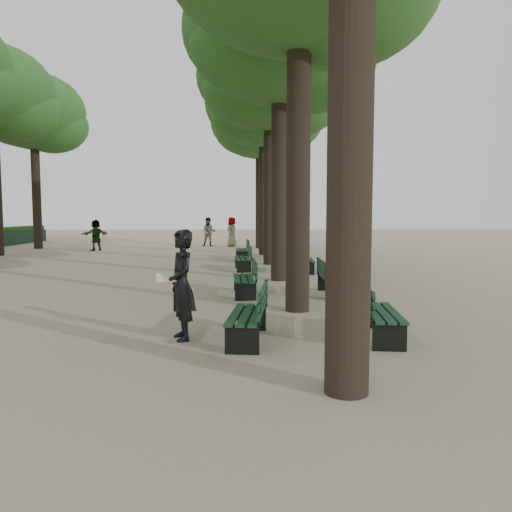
{
  "coord_description": "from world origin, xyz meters",
  "views": [
    {
      "loc": [
        0.25,
        -7.68,
        2.1
      ],
      "look_at": [
        0.6,
        3.0,
        1.2
      ],
      "focal_mm": 35.0,
      "sensor_mm": 36.0,
      "label": 1
    }
  ],
  "objects": [
    {
      "name": "pedestrian_a",
      "position": [
        -1.75,
        24.86,
        0.93
      ],
      "size": [
        0.91,
        0.39,
        1.86
      ],
      "primitive_type": "imported",
      "rotation": [
        0.0,
        0.0,
        6.26
      ],
      "color": "#262628",
      "rests_on": "ground"
    },
    {
      "name": "tree_central_5",
      "position": [
        1.5,
        23.0,
        7.65
      ],
      "size": [
        6.0,
        6.0,
        9.95
      ],
      "color": "#33261C",
      "rests_on": "ground"
    },
    {
      "name": "bench_left_1",
      "position": [
        0.37,
        5.07,
        0.27
      ],
      "size": [
        0.62,
        1.81,
        0.92
      ],
      "color": "black",
      "rests_on": "ground"
    },
    {
      "name": "pedestrian_e",
      "position": [
        -8.0,
        21.21,
        0.89
      ],
      "size": [
        1.41,
        1.42,
        1.78
      ],
      "primitive_type": "imported",
      "rotation": [
        0.0,
        0.0,
        3.93
      ],
      "color": "#262628",
      "rests_on": "ground"
    },
    {
      "name": "tree_central_3",
      "position": [
        1.5,
        13.0,
        7.65
      ],
      "size": [
        6.0,
        6.0,
        9.95
      ],
      "color": "#33261C",
      "rests_on": "ground"
    },
    {
      "name": "tree_central_2",
      "position": [
        1.5,
        8.0,
        7.65
      ],
      "size": [
        6.0,
        6.0,
        9.95
      ],
      "color": "#33261C",
      "rests_on": "ground"
    },
    {
      "name": "bench_left_0",
      "position": [
        0.37,
        0.42,
        0.27
      ],
      "size": [
        0.77,
        1.85,
        0.92
      ],
      "color": "black",
      "rests_on": "ground"
    },
    {
      "name": "bench_right_2",
      "position": [
        2.63,
        10.17,
        0.27
      ],
      "size": [
        0.68,
        1.83,
        0.92
      ],
      "color": "black",
      "rests_on": "ground"
    },
    {
      "name": "bench_left_3",
      "position": [
        0.37,
        15.28,
        0.27
      ],
      "size": [
        0.65,
        1.82,
        0.92
      ],
      "color": "black",
      "rests_on": "ground"
    },
    {
      "name": "pedestrian_c",
      "position": [
        2.84,
        23.4,
        0.9
      ],
      "size": [
        1.05,
        0.95,
        1.81
      ],
      "primitive_type": "imported",
      "rotation": [
        0.0,
        0.0,
        3.83
      ],
      "color": "#262628",
      "rests_on": "ground"
    },
    {
      "name": "pedestrian_b",
      "position": [
        4.25,
        23.87,
        0.83
      ],
      "size": [
        0.72,
        1.12,
        1.67
      ],
      "primitive_type": "imported",
      "rotation": [
        0.0,
        0.0,
        1.96
      ],
      "color": "#262628",
      "rests_on": "ground"
    },
    {
      "name": "man_with_map",
      "position": [
        -0.72,
        0.59,
        0.93
      ],
      "size": [
        0.74,
        0.82,
        1.85
      ],
      "color": "black",
      "rests_on": "ground"
    },
    {
      "name": "pedestrian_d",
      "position": [
        -0.25,
        24.57,
        0.95
      ],
      "size": [
        0.59,
        0.99,
        1.89
      ],
      "primitive_type": "imported",
      "rotation": [
        0.0,
        0.0,
        4.47
      ],
      "color": "#262628",
      "rests_on": "ground"
    },
    {
      "name": "bench_right_0",
      "position": [
        2.63,
        0.52,
        0.27
      ],
      "size": [
        0.77,
        1.85,
        0.92
      ],
      "color": "black",
      "rests_on": "ground"
    },
    {
      "name": "bench_left_2",
      "position": [
        0.37,
        10.88,
        0.27
      ],
      "size": [
        0.65,
        1.82,
        0.92
      ],
      "color": "black",
      "rests_on": "ground"
    },
    {
      "name": "bench_right_1",
      "position": [
        2.63,
        5.06,
        0.27
      ],
      "size": [
        0.63,
        1.82,
        0.92
      ],
      "color": "black",
      "rests_on": "ground"
    },
    {
      "name": "ground",
      "position": [
        0.0,
        0.0,
        0.0
      ],
      "size": [
        120.0,
        120.0,
        0.0
      ],
      "primitive_type": "plane",
      "color": "tan",
      "rests_on": "ground"
    },
    {
      "name": "bench_right_3",
      "position": [
        2.63,
        15.94,
        0.27
      ],
      "size": [
        0.69,
        1.83,
        0.92
      ],
      "color": "black",
      "rests_on": "ground"
    },
    {
      "name": "tree_central_4",
      "position": [
        1.5,
        18.0,
        7.65
      ],
      "size": [
        6.0,
        6.0,
        9.95
      ],
      "color": "#33261C",
      "rests_on": "ground"
    },
    {
      "name": "tree_far_5",
      "position": [
        -12.0,
        23.0,
        8.14
      ],
      "size": [
        6.0,
        6.0,
        10.45
      ],
      "color": "#33261C",
      "rests_on": "ground"
    }
  ]
}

